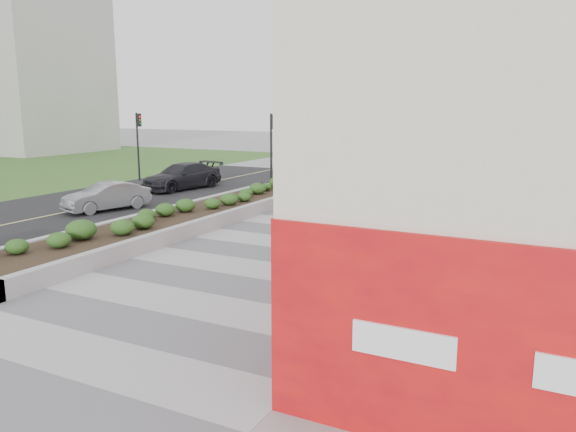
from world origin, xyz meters
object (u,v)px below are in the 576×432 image
traffic_signal_near (272,140)px  car_silver (107,196)px  skateboarder (321,206)px  car_dark (182,176)px  planter (181,216)px  traffic_signal_far (138,136)px

traffic_signal_near → car_silver: 10.01m
skateboarder → car_dark: size_ratio=0.30×
planter → car_silver: bearing=165.4°
traffic_signal_near → car_silver: (-3.44, -9.16, -2.13)m
traffic_signal_near → car_silver: traffic_signal_near is taller
traffic_signal_far → car_dark: size_ratio=0.84×
planter → skateboarder: 5.45m
traffic_signal_far → skateboarder: bearing=-24.8°
planter → traffic_signal_near: traffic_signal_near is taller
planter → car_silver: size_ratio=4.71×
traffic_signal_near → car_dark: size_ratio=0.84×
planter → skateboarder: (4.66, 2.80, 0.33)m
skateboarder → car_dark: 12.20m
car_dark → skateboarder: bearing=-15.8°
traffic_signal_far → skateboarder: size_ratio=2.85×
car_silver → car_dark: car_dark is taller
car_silver → car_dark: bearing=117.2°
planter → skateboarder: size_ratio=12.20×
car_silver → car_dark: 6.95m
planter → traffic_signal_far: (-10.93, 10.00, 2.34)m
traffic_signal_near → traffic_signal_far: bearing=-176.9°
traffic_signal_near → planter: bearing=-80.7°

